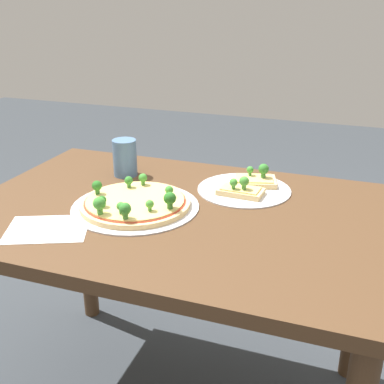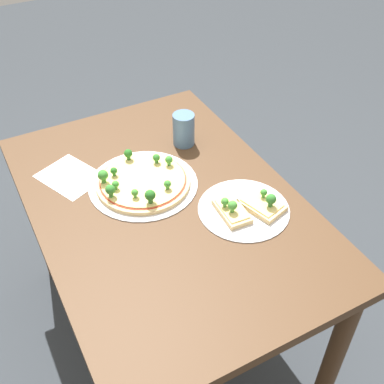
{
  "view_description": "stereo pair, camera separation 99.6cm",
  "coord_description": "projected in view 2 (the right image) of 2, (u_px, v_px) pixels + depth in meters",
  "views": [
    {
      "loc": [
        -0.45,
        1.12,
        1.26
      ],
      "look_at": [
        -0.02,
        -0.08,
        0.73
      ],
      "focal_mm": 45.0,
      "sensor_mm": 36.0,
      "label": 1
    },
    {
      "loc": [
        -1.02,
        0.45,
        1.72
      ],
      "look_at": [
        -0.02,
        -0.08,
        0.73
      ],
      "focal_mm": 45.0,
      "sensor_mm": 36.0,
      "label": 2
    }
  ],
  "objects": [
    {
      "name": "ground_plane",
      "position": [
        171.0,
        329.0,
        1.97
      ],
      "size": [
        8.0,
        8.0,
        0.0
      ],
      "primitive_type": "plane",
      "color": "#33383D"
    },
    {
      "name": "drinking_cup",
      "position": [
        184.0,
        129.0,
        1.7
      ],
      "size": [
        0.08,
        0.08,
        0.12
      ],
      "primitive_type": "cylinder",
      "color": "#4C7099",
      "rests_on": "dining_table"
    },
    {
      "name": "pizza_tray_slice",
      "position": [
        247.0,
        207.0,
        1.46
      ],
      "size": [
        0.28,
        0.28,
        0.07
      ],
      "color": "silver",
      "rests_on": "dining_table"
    },
    {
      "name": "dining_table",
      "position": [
        166.0,
        224.0,
        1.56
      ],
      "size": [
        1.16,
        0.79,
        0.71
      ],
      "color": "#4C331E",
      "rests_on": "ground_plane"
    },
    {
      "name": "pizza_tray_whole",
      "position": [
        142.0,
        182.0,
        1.55
      ],
      "size": [
        0.35,
        0.35,
        0.07
      ],
      "color": "silver",
      "rests_on": "dining_table"
    },
    {
      "name": "paper_menu",
      "position": [
        70.0,
        177.0,
        1.59
      ],
      "size": [
        0.25,
        0.22,
        0.0
      ],
      "primitive_type": "cube",
      "rotation": [
        0.0,
        0.0,
        0.41
      ],
      "color": "white",
      "rests_on": "dining_table"
    }
  ]
}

